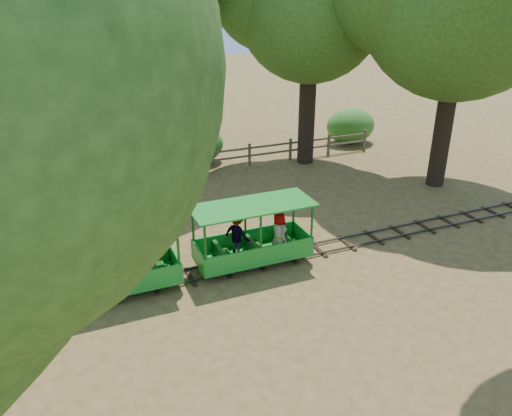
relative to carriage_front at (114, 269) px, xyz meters
name	(u,v)px	position (x,y,z in m)	size (l,w,h in m)	color
ground	(257,263)	(3.97, 0.05, -0.76)	(90.00, 90.00, 0.00)	olive
track	(257,261)	(3.97, 0.05, -0.70)	(22.00, 1.00, 0.10)	#3F3D3A
carriage_front	(114,269)	(0.00, 0.00, 0.00)	(3.40, 1.39, 1.77)	#1E8D27
carriage_rear	(253,239)	(3.82, 0.04, 0.06)	(3.40, 1.39, 1.77)	#1E8D27
oak_ne	(310,0)	(9.44, 7.63, 6.03)	(7.48, 6.58, 9.49)	#2D2116
fence	(183,161)	(3.97, 8.05, -0.19)	(18.10, 0.10, 1.00)	brown
shrub_west	(68,162)	(-0.52, 9.35, -0.04)	(2.08, 1.60, 1.44)	#2D6B1E
shrub_mid_w	(155,146)	(3.08, 9.35, 0.25)	(2.92, 2.24, 2.02)	#2D6B1E
shrub_mid_e	(197,145)	(4.97, 9.35, 0.05)	(2.37, 1.82, 1.64)	#2D6B1E
shrub_east	(351,126)	(12.97, 9.35, 0.11)	(2.52, 1.94, 1.75)	#2D6B1E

